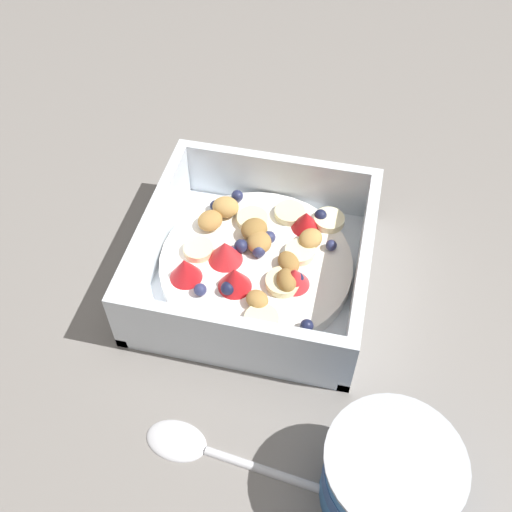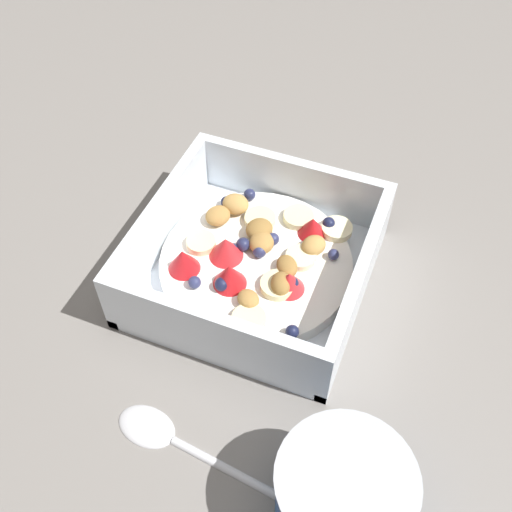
% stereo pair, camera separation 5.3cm
% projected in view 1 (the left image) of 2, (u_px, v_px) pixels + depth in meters
% --- Properties ---
extents(ground_plane, '(2.40, 2.40, 0.00)m').
position_uv_depth(ground_plane, '(279.00, 268.00, 0.56)').
color(ground_plane, gray).
extents(fruit_bowl, '(0.20, 0.20, 0.07)m').
position_uv_depth(fruit_bowl, '(256.00, 262.00, 0.54)').
color(fruit_bowl, white).
rests_on(fruit_bowl, ground).
extents(spoon, '(0.04, 0.17, 0.01)m').
position_uv_depth(spoon, '(208.00, 450.00, 0.44)').
color(spoon, silver).
rests_on(spoon, ground).
extents(yogurt_cup, '(0.09, 0.09, 0.07)m').
position_uv_depth(yogurt_cup, '(388.00, 478.00, 0.40)').
color(yogurt_cup, '#3370B7').
rests_on(yogurt_cup, ground).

